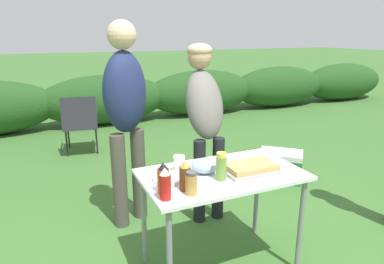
# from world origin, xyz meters

# --- Properties ---
(shrub_hedge) EXTENTS (14.40, 0.90, 0.92)m
(shrub_hedge) POSITION_xyz_m (0.00, 4.53, 0.46)
(shrub_hedge) COLOR #234C1E
(shrub_hedge) RESTS_ON ground
(folding_table) EXTENTS (1.10, 0.64, 0.74)m
(folding_table) POSITION_xyz_m (0.00, 0.00, 0.66)
(folding_table) COLOR white
(folding_table) RESTS_ON ground
(food_tray) EXTENTS (0.39, 0.25, 0.06)m
(food_tray) POSITION_xyz_m (0.19, -0.05, 0.77)
(food_tray) COLOR #9E9EA3
(food_tray) RESTS_ON folding_table
(plate_stack) EXTENTS (0.22, 0.22, 0.03)m
(plate_stack) POSITION_xyz_m (-0.38, 0.03, 0.75)
(plate_stack) COLOR white
(plate_stack) RESTS_ON folding_table
(mixing_bowl) EXTENTS (0.18, 0.18, 0.09)m
(mixing_bowl) POSITION_xyz_m (-0.11, 0.06, 0.79)
(mixing_bowl) COLOR #99B2CC
(mixing_bowl) RESTS_ON folding_table
(paper_cup_stack) EXTENTS (0.08, 0.08, 0.11)m
(paper_cup_stack) POSITION_xyz_m (-0.26, 0.14, 0.80)
(paper_cup_stack) COLOR white
(paper_cup_stack) RESTS_ON folding_table
(spice_jar) EXTENTS (0.07, 0.07, 0.14)m
(spice_jar) POSITION_xyz_m (-0.32, -0.21, 0.81)
(spice_jar) COLOR #B2893D
(spice_jar) RESTS_ON folding_table
(ketchup_bottle) EXTENTS (0.07, 0.07, 0.19)m
(ketchup_bottle) POSITION_xyz_m (-0.48, -0.20, 0.83)
(ketchup_bottle) COLOR red
(ketchup_bottle) RESTS_ON folding_table
(relish_jar) EXTENTS (0.07, 0.07, 0.19)m
(relish_jar) POSITION_xyz_m (-0.06, -0.10, 0.83)
(relish_jar) COLOR olive
(relish_jar) RESTS_ON folding_table
(hot_sauce_bottle) EXTENTS (0.07, 0.07, 0.19)m
(hot_sauce_bottle) POSITION_xyz_m (-0.46, -0.12, 0.83)
(hot_sauce_bottle) COLOR #CC4214
(hot_sauce_bottle) RESTS_ON folding_table
(beer_bottle) EXTENTS (0.07, 0.07, 0.19)m
(beer_bottle) POSITION_xyz_m (-0.33, -0.14, 0.83)
(beer_bottle) COLOR brown
(beer_bottle) RESTS_ON folding_table
(standing_person_in_olive_jacket) EXTENTS (0.35, 0.47, 1.58)m
(standing_person_in_olive_jacket) POSITION_xyz_m (0.23, 0.75, 1.00)
(standing_person_in_olive_jacket) COLOR black
(standing_person_in_olive_jacket) RESTS_ON ground
(standing_person_in_navy_coat) EXTENTS (0.48, 0.42, 1.76)m
(standing_person_in_navy_coat) POSITION_xyz_m (-0.44, 0.89, 1.06)
(standing_person_in_navy_coat) COLOR #4C473D
(standing_person_in_navy_coat) RESTS_ON ground
(camp_chair_green_behind_table) EXTENTS (0.55, 0.65, 0.83)m
(camp_chair_green_behind_table) POSITION_xyz_m (-0.62, 2.98, 0.47)
(camp_chair_green_behind_table) COLOR #232328
(camp_chair_green_behind_table) RESTS_ON ground
(cooler_box) EXTENTS (0.57, 0.56, 0.34)m
(cooler_box) POSITION_xyz_m (1.39, 1.09, 0.17)
(cooler_box) COLOR #286B3D
(cooler_box) RESTS_ON ground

